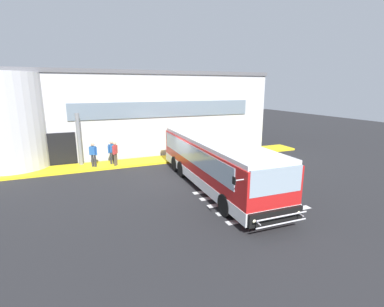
{
  "coord_description": "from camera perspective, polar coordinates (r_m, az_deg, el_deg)",
  "views": [
    {
      "loc": [
        -5.49,
        -15.14,
        5.47
      ],
      "look_at": [
        0.81,
        0.26,
        1.5
      ],
      "focal_mm": 26.0,
      "sensor_mm": 36.0,
      "label": 1
    }
  ],
  "objects": [
    {
      "name": "ground_plane",
      "position": [
        17.01,
        -2.21,
        -5.39
      ],
      "size": [
        80.0,
        90.0,
        0.02
      ],
      "primitive_type": "cube",
      "color": "#232326",
      "rests_on": "ground"
    },
    {
      "name": "bay_paint_stripes",
      "position": [
        14.34,
        11.36,
        -9.26
      ],
      "size": [
        4.4,
        3.96,
        0.01
      ],
      "color": "silver",
      "rests_on": "ground"
    },
    {
      "name": "terminal_building",
      "position": [
        27.26,
        -12.17,
        8.68
      ],
      "size": [
        22.2,
        13.8,
        6.74
      ],
      "color": "#B7B7BC",
      "rests_on": "ground"
    },
    {
      "name": "boarding_curb",
      "position": [
        21.38,
        -6.64,
        -1.3
      ],
      "size": [
        24.4,
        2.0,
        0.15
      ],
      "primitive_type": "cube",
      "color": "yellow",
      "rests_on": "ground"
    },
    {
      "name": "entry_support_column",
      "position": [
        20.84,
        -22.13,
        2.72
      ],
      "size": [
        0.28,
        0.28,
        3.62
      ],
      "primitive_type": "cylinder",
      "color": "slate",
      "rests_on": "boarding_curb"
    },
    {
      "name": "bus_main_foreground",
      "position": [
        15.59,
        4.67,
        -2.02
      ],
      "size": [
        3.27,
        11.43,
        2.7
      ],
      "color": "red",
      "rests_on": "ground"
    },
    {
      "name": "passenger_near_column",
      "position": [
        20.1,
        -19.57,
        0.11
      ],
      "size": [
        0.52,
        0.5,
        1.68
      ],
      "color": "#2D2D33",
      "rests_on": "boarding_curb"
    },
    {
      "name": "passenger_by_doorway",
      "position": [
        20.43,
        -16.12,
        0.47
      ],
      "size": [
        0.56,
        0.34,
        1.68
      ],
      "color": "#2D2D33",
      "rests_on": "boarding_curb"
    },
    {
      "name": "passenger_at_curb_edge",
      "position": [
        19.96,
        -15.48,
        0.21
      ],
      "size": [
        0.39,
        0.51,
        1.68
      ],
      "color": "#4C4233",
      "rests_on": "boarding_curb"
    }
  ]
}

